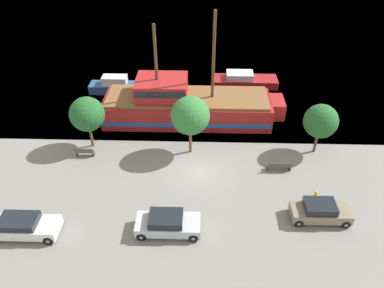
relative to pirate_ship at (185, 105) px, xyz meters
The scene contains 14 objects.
ground_plane 8.25m from the pirate_ship, 79.41° to the right, with size 160.00×160.00×0.00m, color gray.
water_surface 36.11m from the pirate_ship, 87.64° to the left, with size 80.00×80.00×0.00m, color #33566B.
pirate_ship is the anchor object (origin of this frame).
moored_boat_dockside 9.88m from the pirate_ship, 49.84° to the left, with size 7.48×2.44×1.58m.
moored_boat_outer 9.48m from the pirate_ship, 144.07° to the left, with size 6.67×1.82×1.86m.
parked_car_curb_front 16.46m from the pirate_ship, 52.55° to the right, with size 4.08×1.79×1.47m.
parked_car_curb_mid 14.52m from the pirate_ship, 92.19° to the right, with size 4.36×1.93×1.44m.
parked_car_curb_rear 18.21m from the pirate_ship, 124.31° to the right, with size 4.80×1.86×1.45m.
fire_hydrant 15.11m from the pirate_ship, 47.34° to the right, with size 0.42×0.25×0.76m.
bench_promenade_east 11.24m from the pirate_ship, 44.22° to the right, with size 1.96×0.45×0.85m.
bench_promenade_west 10.58m from the pirate_ship, 142.99° to the right, with size 1.56×0.45×0.85m.
tree_row_east 9.58m from the pirate_ship, 149.26° to the right, with size 2.99×2.99×4.80m.
tree_row_mideast 5.86m from the pirate_ship, 82.83° to the right, with size 3.25×3.25×5.32m.
tree_row_midwest 12.69m from the pirate_ship, 23.71° to the right, with size 2.87×2.87×4.56m.
Camera 1 is at (0.11, -23.74, 19.77)m, focal length 35.00 mm.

